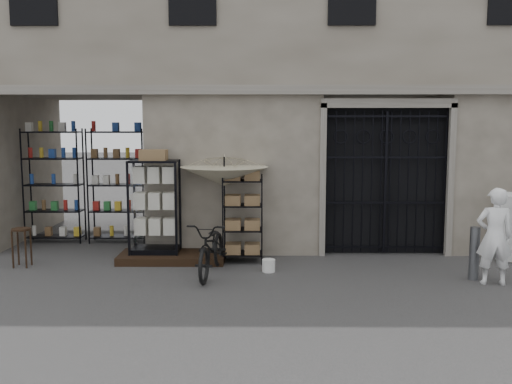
{
  "coord_description": "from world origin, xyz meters",
  "views": [
    {
      "loc": [
        -0.73,
        -9.08,
        2.65
      ],
      "look_at": [
        -0.8,
        1.4,
        1.35
      ],
      "focal_mm": 40.0,
      "sensor_mm": 36.0,
      "label": 1
    }
  ],
  "objects_px": {
    "market_umbrella": "(224,171)",
    "shopkeeper": "(492,284)",
    "wire_rack": "(243,220)",
    "steel_bollard": "(474,253)",
    "wooden_stool": "(22,247)",
    "white_bucket": "(269,266)",
    "display_cabinet": "(155,211)",
    "bicycle": "(212,275)"
  },
  "relations": [
    {
      "from": "wooden_stool",
      "to": "steel_bollard",
      "type": "xyz_separation_m",
      "value": [
        7.97,
        -0.79,
        0.08
      ]
    },
    {
      "from": "market_umbrella",
      "to": "wire_rack",
      "type": "bearing_deg",
      "value": -27.01
    },
    {
      "from": "white_bucket",
      "to": "shopkeeper",
      "type": "xyz_separation_m",
      "value": [
        3.66,
        -0.74,
        -0.11
      ]
    },
    {
      "from": "wire_rack",
      "to": "white_bucket",
      "type": "distance_m",
      "value": 1.12
    },
    {
      "from": "market_umbrella",
      "to": "white_bucket",
      "type": "height_order",
      "value": "market_umbrella"
    },
    {
      "from": "steel_bollard",
      "to": "bicycle",
      "type": "bearing_deg",
      "value": 176.73
    },
    {
      "from": "white_bucket",
      "to": "steel_bollard",
      "type": "height_order",
      "value": "steel_bollard"
    },
    {
      "from": "bicycle",
      "to": "wire_rack",
      "type": "bearing_deg",
      "value": 68.76
    },
    {
      "from": "wire_rack",
      "to": "steel_bollard",
      "type": "distance_m",
      "value": 4.13
    },
    {
      "from": "bicycle",
      "to": "wooden_stool",
      "type": "height_order",
      "value": "bicycle"
    },
    {
      "from": "white_bucket",
      "to": "shopkeeper",
      "type": "relative_size",
      "value": 0.15
    },
    {
      "from": "market_umbrella",
      "to": "bicycle",
      "type": "bearing_deg",
      "value": -97.46
    },
    {
      "from": "shopkeeper",
      "to": "display_cabinet",
      "type": "bearing_deg",
      "value": -10.07
    },
    {
      "from": "wire_rack",
      "to": "white_bucket",
      "type": "height_order",
      "value": "wire_rack"
    },
    {
      "from": "white_bucket",
      "to": "wooden_stool",
      "type": "distance_m",
      "value": 4.54
    },
    {
      "from": "display_cabinet",
      "to": "market_umbrella",
      "type": "xyz_separation_m",
      "value": [
        1.33,
        0.07,
        0.77
      ]
    },
    {
      "from": "bicycle",
      "to": "shopkeeper",
      "type": "bearing_deg",
      "value": 0.21
    },
    {
      "from": "display_cabinet",
      "to": "shopkeeper",
      "type": "relative_size",
      "value": 1.21
    },
    {
      "from": "market_umbrella",
      "to": "steel_bollard",
      "type": "height_order",
      "value": "market_umbrella"
    },
    {
      "from": "wire_rack",
      "to": "market_umbrella",
      "type": "relative_size",
      "value": 0.69
    },
    {
      "from": "wire_rack",
      "to": "steel_bollard",
      "type": "relative_size",
      "value": 1.83
    },
    {
      "from": "display_cabinet",
      "to": "market_umbrella",
      "type": "bearing_deg",
      "value": 28.08
    },
    {
      "from": "steel_bollard",
      "to": "wooden_stool",
      "type": "bearing_deg",
      "value": 174.31
    },
    {
      "from": "white_bucket",
      "to": "shopkeeper",
      "type": "distance_m",
      "value": 3.73
    },
    {
      "from": "white_bucket",
      "to": "wooden_stool",
      "type": "height_order",
      "value": "wooden_stool"
    },
    {
      "from": "display_cabinet",
      "to": "shopkeeper",
      "type": "xyz_separation_m",
      "value": [
        5.82,
        -1.58,
        -0.95
      ]
    },
    {
      "from": "shopkeeper",
      "to": "white_bucket",
      "type": "bearing_deg",
      "value": -6.36
    },
    {
      "from": "wire_rack",
      "to": "white_bucket",
      "type": "bearing_deg",
      "value": -71.06
    },
    {
      "from": "display_cabinet",
      "to": "white_bucket",
      "type": "bearing_deg",
      "value": 3.67
    },
    {
      "from": "display_cabinet",
      "to": "steel_bollard",
      "type": "xyz_separation_m",
      "value": [
        5.62,
        -1.31,
        -0.5
      ]
    },
    {
      "from": "steel_bollard",
      "to": "wire_rack",
      "type": "bearing_deg",
      "value": 163.05
    },
    {
      "from": "display_cabinet",
      "to": "white_bucket",
      "type": "distance_m",
      "value": 2.47
    },
    {
      "from": "wooden_stool",
      "to": "white_bucket",
      "type": "bearing_deg",
      "value": -4.15
    },
    {
      "from": "display_cabinet",
      "to": "wire_rack",
      "type": "bearing_deg",
      "value": 21.26
    },
    {
      "from": "display_cabinet",
      "to": "white_bucket",
      "type": "relative_size",
      "value": 8.32
    },
    {
      "from": "display_cabinet",
      "to": "shopkeeper",
      "type": "bearing_deg",
      "value": 9.66
    },
    {
      "from": "market_umbrella",
      "to": "shopkeeper",
      "type": "bearing_deg",
      "value": -20.25
    },
    {
      "from": "display_cabinet",
      "to": "bicycle",
      "type": "height_order",
      "value": "display_cabinet"
    },
    {
      "from": "display_cabinet",
      "to": "wooden_stool",
      "type": "distance_m",
      "value": 2.48
    },
    {
      "from": "white_bucket",
      "to": "bicycle",
      "type": "relative_size",
      "value": 0.13
    },
    {
      "from": "steel_bollard",
      "to": "shopkeeper",
      "type": "bearing_deg",
      "value": -53.59
    },
    {
      "from": "market_umbrella",
      "to": "white_bucket",
      "type": "relative_size",
      "value": 10.31
    }
  ]
}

